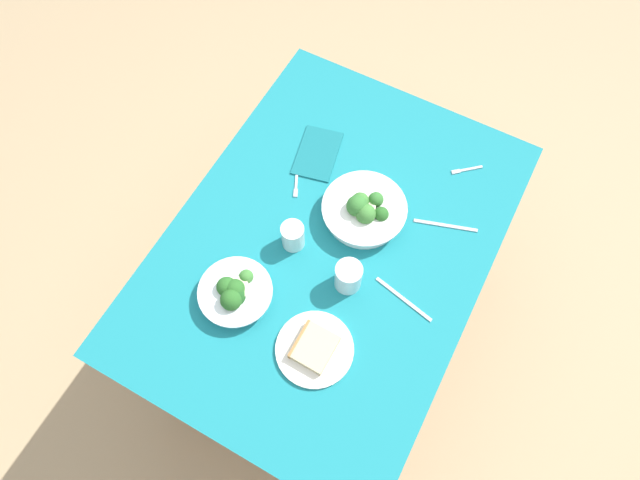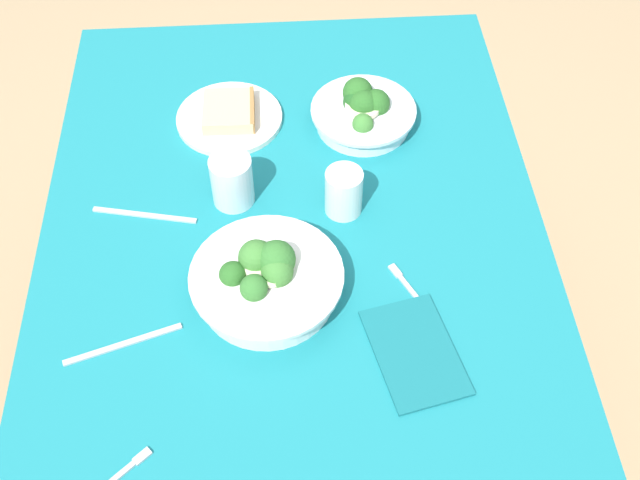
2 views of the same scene
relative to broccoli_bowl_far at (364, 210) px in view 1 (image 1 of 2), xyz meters
The scene contains 12 objects.
ground_plane 0.78m from the broccoli_bowl_far, 20.87° to the right, with size 6.00×6.00×0.00m, color tan.
dining_table 0.21m from the broccoli_bowl_far, 20.87° to the right, with size 1.28×0.92×0.73m.
broccoli_bowl_far is the anchor object (origin of this frame).
broccoli_bowl_near 0.46m from the broccoli_bowl_far, 26.50° to the right, with size 0.21×0.21×0.09m.
bread_side_plate 0.44m from the broccoli_bowl_far, ahead, with size 0.22×0.22×0.04m.
water_glass_center 0.23m from the broccoli_bowl_far, 38.74° to the right, with size 0.07×0.07×0.09m, color silver.
water_glass_side 0.23m from the broccoli_bowl_far, 14.75° to the left, with size 0.08×0.08×0.10m, color silver.
fork_by_far_bowl 0.24m from the broccoli_bowl_far, 89.69° to the right, with size 0.10×0.05×0.00m.
fork_by_near_bowl 0.38m from the broccoli_bowl_far, 144.83° to the left, with size 0.08×0.09×0.00m.
table_knife_left 0.26m from the broccoli_bowl_far, 110.73° to the left, with size 0.20×0.01×0.00m, color #B7B7BC.
table_knife_right 0.29m from the broccoli_bowl_far, 49.90° to the left, with size 0.20×0.01×0.00m, color #B7B7BC.
napkin_folded_upper 0.27m from the broccoli_bowl_far, 120.01° to the right, with size 0.20×0.13×0.01m, color #156870.
Camera 1 is at (0.63, 0.31, 2.23)m, focal length 30.69 mm.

